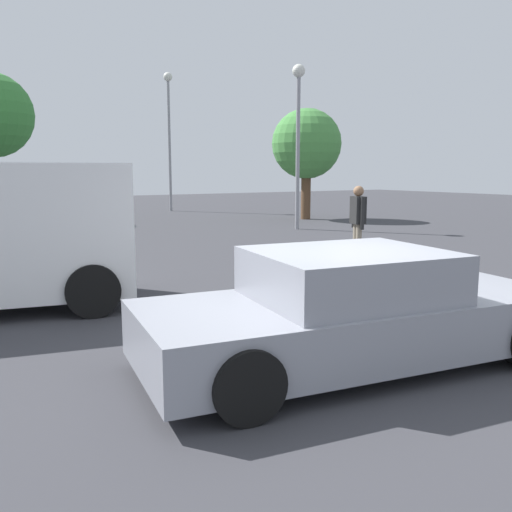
{
  "coord_description": "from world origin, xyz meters",
  "views": [
    {
      "loc": [
        -3.68,
        -4.45,
        2.04
      ],
      "look_at": [
        0.17,
        1.74,
        0.9
      ],
      "focal_mm": 38.2,
      "sensor_mm": 36.0,
      "label": 1
    }
  ],
  "objects_px": {
    "pedestrian": "(358,217)",
    "light_post_mid": "(298,117)",
    "sedan_foreground": "(354,312)",
    "light_post_near": "(169,119)"
  },
  "relations": [
    {
      "from": "light_post_near",
      "to": "pedestrian",
      "type": "bearing_deg",
      "value": -99.1
    },
    {
      "from": "light_post_near",
      "to": "light_post_mid",
      "type": "distance_m",
      "value": 10.63
    },
    {
      "from": "light_post_near",
      "to": "light_post_mid",
      "type": "relative_size",
      "value": 1.22
    },
    {
      "from": "pedestrian",
      "to": "light_post_near",
      "type": "distance_m",
      "value": 17.61
    },
    {
      "from": "pedestrian",
      "to": "light_post_mid",
      "type": "xyz_separation_m",
      "value": [
        3.01,
        6.42,
        2.87
      ]
    },
    {
      "from": "pedestrian",
      "to": "light_post_mid",
      "type": "height_order",
      "value": "light_post_mid"
    },
    {
      "from": "light_post_mid",
      "to": "light_post_near",
      "type": "bearing_deg",
      "value": 91.55
    },
    {
      "from": "pedestrian",
      "to": "light_post_mid",
      "type": "bearing_deg",
      "value": -95.93
    },
    {
      "from": "sedan_foreground",
      "to": "pedestrian",
      "type": "relative_size",
      "value": 2.79
    },
    {
      "from": "pedestrian",
      "to": "light_post_near",
      "type": "relative_size",
      "value": 0.25
    }
  ]
}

